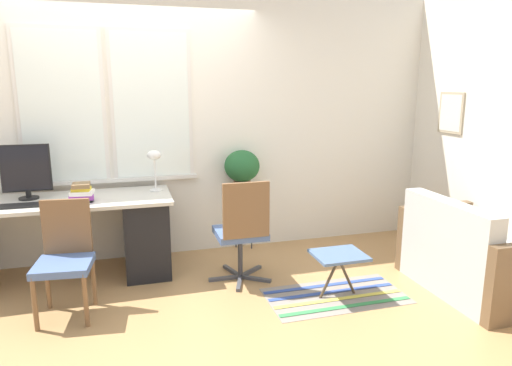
# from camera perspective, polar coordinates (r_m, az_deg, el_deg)

# --- Properties ---
(ground_plane) EXTENTS (14.00, 14.00, 0.00)m
(ground_plane) POSITION_cam_1_polar(r_m,az_deg,el_deg) (4.29, -13.72, -12.45)
(ground_plane) COLOR tan
(wall_back_with_window) EXTENTS (9.00, 0.12, 2.70)m
(wall_back_with_window) POSITION_cam_1_polar(r_m,az_deg,el_deg) (4.73, -15.16, 6.88)
(wall_back_with_window) COLOR white
(wall_back_with_window) RESTS_ON ground_plane
(wall_right_with_picture) EXTENTS (0.08, 9.00, 2.70)m
(wall_right_with_picture) POSITION_cam_1_polar(r_m,az_deg,el_deg) (5.16, 24.53, 6.54)
(wall_right_with_picture) COLOR white
(wall_right_with_picture) RESTS_ON ground_plane
(desk) EXTENTS (2.19, 0.73, 0.76)m
(desk) POSITION_cam_1_polar(r_m,az_deg,el_deg) (4.54, -24.51, -6.30)
(desk) COLOR beige
(desk) RESTS_ON ground_plane
(monitor) EXTENTS (0.41, 0.17, 0.49)m
(monitor) POSITION_cam_1_polar(r_m,az_deg,el_deg) (4.53, -26.80, 1.32)
(monitor) COLOR black
(monitor) RESTS_ON desk
(keyboard) EXTENTS (0.36, 0.14, 0.02)m
(keyboard) POSITION_cam_1_polar(r_m,az_deg,el_deg) (4.32, -27.56, -2.54)
(keyboard) COLOR black
(keyboard) RESTS_ON desk
(mouse) EXTENTS (0.04, 0.06, 0.03)m
(mouse) POSITION_cam_1_polar(r_m,az_deg,el_deg) (4.25, -24.05, -2.35)
(mouse) COLOR silver
(mouse) RESTS_ON desk
(desk_lamp) EXTENTS (0.14, 0.14, 0.39)m
(desk_lamp) POSITION_cam_1_polar(r_m,az_deg,el_deg) (4.45, -12.58, 2.93)
(desk_lamp) COLOR white
(desk_lamp) RESTS_ON desk
(book_stack) EXTENTS (0.22, 0.17, 0.17)m
(book_stack) POSITION_cam_1_polar(r_m,az_deg,el_deg) (4.26, -20.98, -1.14)
(book_stack) COLOR black
(book_stack) RESTS_ON desk
(desk_chair_wooden) EXTENTS (0.45, 0.46, 0.89)m
(desk_chair_wooden) POSITION_cam_1_polar(r_m,az_deg,el_deg) (3.84, -22.79, -8.44)
(desk_chair_wooden) COLOR brown
(desk_chair_wooden) RESTS_ON ground_plane
(office_chair_swivel) EXTENTS (0.55, 0.58, 0.96)m
(office_chair_swivel) POSITION_cam_1_polar(r_m,az_deg,el_deg) (4.09, -1.75, -5.87)
(office_chair_swivel) COLOR #47474C
(office_chair_swivel) RESTS_ON ground_plane
(couch_loveseat) EXTENTS (0.78, 1.22, 0.82)m
(couch_loveseat) POSITION_cam_1_polar(r_m,az_deg,el_deg) (4.41, 25.31, -8.68)
(couch_loveseat) COLOR beige
(couch_loveseat) RESTS_ON ground_plane
(plant_stand) EXTENTS (0.24, 0.24, 0.63)m
(plant_stand) POSITION_cam_1_polar(r_m,az_deg,el_deg) (4.86, -1.73, -2.25)
(plant_stand) COLOR #333338
(plant_stand) RESTS_ON ground_plane
(potted_plant) EXTENTS (0.37, 0.37, 0.46)m
(potted_plant) POSITION_cam_1_polar(r_m,az_deg,el_deg) (4.79, -1.76, 1.91)
(potted_plant) COLOR #9E6B4C
(potted_plant) RESTS_ON plant_stand
(floor_rug_striped) EXTENTS (1.18, 0.62, 0.01)m
(floor_rug_striped) POSITION_cam_1_polar(r_m,az_deg,el_deg) (4.06, 9.92, -13.70)
(floor_rug_striped) COLOR gray
(floor_rug_striped) RESTS_ON ground_plane
(folding_stool) EXTENTS (0.43, 0.36, 0.39)m
(folding_stool) POSITION_cam_1_polar(r_m,az_deg,el_deg) (3.93, 10.32, -9.13)
(folding_stool) COLOR slate
(folding_stool) RESTS_ON ground_plane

